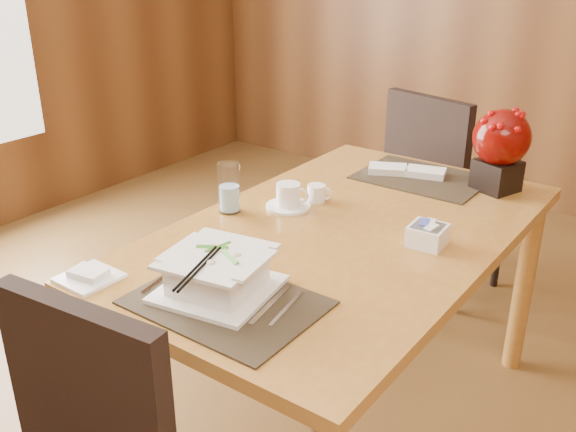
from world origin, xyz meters
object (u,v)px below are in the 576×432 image
Objects in this scene: coffee_cup at (288,198)px; sugar_caddy at (427,235)px; far_chair at (439,184)px; water_glass at (229,188)px; dining_table at (343,256)px; berry_decor at (501,145)px; soup_setting at (218,274)px; creamer_jug at (316,193)px; bread_plate at (89,278)px.

coffee_cup is 1.47× the size of sugar_caddy.
far_chair is (0.10, 1.02, -0.24)m from coffee_cup.
dining_table is at bearing 16.19° from water_glass.
berry_decor is at bearing 48.79° from coffee_cup.
soup_setting is 1.88× the size of water_glass.
dining_table is at bearing 111.22° from far_chair.
sugar_caddy is 0.57m from berry_decor.
soup_setting reaches higher than coffee_cup.
water_glass is at bearing -134.71° from coffee_cup.
creamer_jug is 0.57× the size of bread_plate.
far_chair is (-0.13, 1.05, -0.11)m from dining_table.
water_glass is 0.65m from sugar_caddy.
berry_decor is (0.63, 0.70, 0.08)m from water_glass.
dining_table is 0.55m from soup_setting.
sugar_caddy is 0.10× the size of far_chair.
soup_setting is 3.86× the size of creamer_jug.
creamer_jug reaches higher than dining_table.
berry_decor reaches higher than far_chair.
bread_plate is 1.75m from far_chair.
water_glass is at bearing 92.49° from far_chair.
bread_plate is at bearing -131.35° from sugar_caddy.
sugar_caddy is 0.72× the size of bread_plate.
creamer_jug is at bearing 77.46° from bread_plate.
berry_decor reaches higher than creamer_jug.
bread_plate is at bearing -116.50° from berry_decor.
dining_table is 0.26m from creamer_jug.
water_glass is 1.22m from far_chair.
far_chair is at bearing 78.53° from water_glass.
bread_plate reaches higher than dining_table.
soup_setting is at bearing 107.07° from far_chair.
dining_table is at bearing -7.15° from coffee_cup.
far_chair reaches higher than sugar_caddy.
creamer_jug is 0.28× the size of berry_decor.
coffee_cup is 1.85× the size of creamer_jug.
far_chair is (-0.39, 1.01, -0.24)m from sugar_caddy.
far_chair is (-0.39, 0.46, -0.37)m from berry_decor.
creamer_jug is 0.08× the size of far_chair.
far_chair reaches higher than dining_table.
bread_plate is at bearing -165.38° from soup_setting.
water_glass is (-0.37, -0.11, 0.18)m from dining_table.
soup_setting is 2.21× the size of bread_plate.
soup_setting is 0.36m from bread_plate.
creamer_jug is 0.82m from bread_plate.
far_chair is at bearing 83.22° from soup_setting.
coffee_cup is at bearing 172.85° from dining_table.
far_chair is at bearing 111.07° from sugar_caddy.
bread_plate is (-0.18, -0.80, -0.02)m from creamer_jug.
bread_plate is at bearing -118.91° from dining_table.
creamer_jug is (-0.19, 0.13, 0.13)m from dining_table.
soup_setting is at bearing 24.51° from bread_plate.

